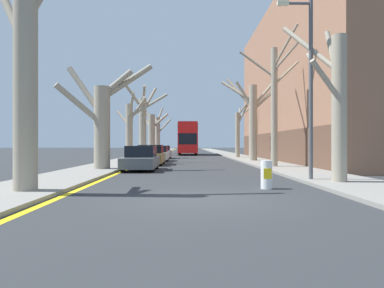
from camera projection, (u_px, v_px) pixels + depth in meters
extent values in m
plane|color=#2B2D30|center=(200.00, 200.00, 9.95)|extent=(300.00, 300.00, 0.00)
cube|color=gray|center=(155.00, 153.00, 59.88)|extent=(3.03, 120.00, 0.12)
cube|color=gray|center=(224.00, 153.00, 60.02)|extent=(3.03, 120.00, 0.12)
cube|color=#93664C|center=(327.00, 82.00, 33.08)|extent=(10.00, 31.18, 13.96)
cube|color=brown|center=(271.00, 147.00, 33.01)|extent=(0.12, 30.55, 2.50)
cube|color=yellow|center=(165.00, 153.00, 59.90)|extent=(0.24, 120.00, 0.01)
cylinder|color=gray|center=(26.00, 76.00, 11.03)|extent=(0.69, 0.69, 7.02)
cylinder|color=gray|center=(8.00, 7.00, 11.73)|extent=(2.04, 1.72, 3.14)
cylinder|color=gray|center=(14.00, 21.00, 12.10)|extent=(1.97, 2.43, 2.43)
cylinder|color=gray|center=(102.00, 129.00, 20.92)|extent=(0.89, 0.89, 4.72)
cylinder|color=gray|center=(127.00, 82.00, 21.41)|extent=(2.91, 1.30, 2.26)
cylinder|color=gray|center=(85.00, 91.00, 21.26)|extent=(2.38, 1.08, 2.99)
cylinder|color=gray|center=(80.00, 105.00, 20.16)|extent=(2.41, 1.85, 2.21)
cylinder|color=gray|center=(117.00, 83.00, 21.07)|extent=(1.85, 0.63, 1.65)
cylinder|color=gray|center=(129.00, 133.00, 30.42)|extent=(0.58, 0.58, 4.77)
cylinder|color=gray|center=(137.00, 110.00, 30.39)|extent=(1.46, 0.30, 1.93)
cylinder|color=gray|center=(123.00, 118.00, 30.82)|extent=(1.34, 1.06, 1.40)
cylinder|color=gray|center=(148.00, 106.00, 30.34)|extent=(3.21, 0.41, 2.00)
cylinder|color=gray|center=(131.00, 105.00, 29.08)|extent=(0.97, 2.85, 1.81)
cylinder|color=gray|center=(143.00, 128.00, 40.54)|extent=(0.79, 0.79, 6.46)
cylinder|color=gray|center=(144.00, 96.00, 39.56)|extent=(0.74, 2.22, 2.14)
cylinder|color=gray|center=(142.00, 118.00, 41.16)|extent=(0.58, 1.51, 1.67)
cylinder|color=gray|center=(149.00, 100.00, 41.12)|extent=(1.67, 1.49, 2.85)
cylinder|color=gray|center=(143.00, 107.00, 39.44)|extent=(0.70, 2.44, 2.06)
cylinder|color=gray|center=(134.00, 97.00, 39.41)|extent=(1.83, 2.54, 2.56)
cylinder|color=gray|center=(152.00, 135.00, 49.87)|extent=(0.87, 0.87, 5.46)
cylinder|color=gray|center=(147.00, 114.00, 50.27)|extent=(1.62, 1.18, 1.90)
cylinder|color=gray|center=(160.00, 121.00, 50.72)|extent=(2.34, 2.02, 2.26)
cylinder|color=gray|center=(148.00, 124.00, 50.59)|extent=(1.46, 1.79, 2.04)
cylinder|color=gray|center=(158.00, 135.00, 59.62)|extent=(0.78, 0.78, 5.79)
cylinder|color=gray|center=(160.00, 115.00, 60.02)|extent=(1.09, 1.17, 2.27)
cylinder|color=gray|center=(153.00, 121.00, 60.52)|extent=(2.09, 2.16, 3.02)
cylinder|color=gray|center=(164.00, 126.00, 60.70)|extent=(2.25, 2.44, 2.53)
cylinder|color=gray|center=(157.00, 127.00, 58.83)|extent=(0.30, 1.79, 1.98)
cylinder|color=gray|center=(154.00, 120.00, 60.06)|extent=(1.67, 1.25, 2.27)
cylinder|color=gray|center=(339.00, 110.00, 13.60)|extent=(0.54, 0.54, 5.46)
cylinder|color=gray|center=(322.00, 74.00, 15.06)|extent=(0.39, 3.04, 2.40)
cylinder|color=gray|center=(326.00, 80.00, 13.30)|extent=(1.39, 0.82, 1.40)
cylinder|color=gray|center=(310.00, 48.00, 14.83)|extent=(1.57, 2.67, 2.47)
cylinder|color=gray|center=(333.00, 57.00, 14.27)|extent=(0.24, 1.50, 2.40)
cylinder|color=gray|center=(274.00, 108.00, 23.11)|extent=(0.41, 0.41, 7.45)
cylinder|color=gray|center=(286.00, 73.00, 23.53)|extent=(1.86, 0.98, 1.70)
cylinder|color=gray|center=(286.00, 46.00, 22.26)|extent=(1.14, 1.87, 2.18)
cylinder|color=gray|center=(276.00, 79.00, 24.39)|extent=(0.97, 2.69, 2.42)
cylinder|color=gray|center=(257.00, 64.00, 23.24)|extent=(2.19, 0.44, 1.72)
cylinder|color=gray|center=(286.00, 56.00, 22.41)|extent=(1.30, 1.57, 1.53)
cylinder|color=gray|center=(253.00, 123.00, 31.75)|extent=(0.69, 0.69, 6.51)
cylinder|color=gray|center=(245.00, 95.00, 31.84)|extent=(1.61, 0.45, 2.39)
cylinder|color=gray|center=(265.00, 93.00, 32.04)|extent=(2.41, 0.83, 2.67)
cylinder|color=gray|center=(240.00, 93.00, 32.48)|extent=(2.31, 1.77, 2.86)
cylinder|color=gray|center=(264.00, 100.00, 31.94)|extent=(2.13, 0.60, 2.00)
cylinder|color=gray|center=(237.00, 92.00, 32.48)|extent=(2.72, 1.76, 2.10)
cylinder|color=gray|center=(238.00, 135.00, 39.96)|extent=(0.48, 0.48, 4.87)
cylinder|color=gray|center=(239.00, 118.00, 40.60)|extent=(0.66, 1.45, 2.22)
cylinder|color=gray|center=(242.00, 115.00, 39.70)|extent=(1.20, 0.75, 2.17)
cylinder|color=gray|center=(244.00, 108.00, 39.54)|extent=(1.38, 1.07, 1.71)
cylinder|color=gray|center=(248.00, 110.00, 40.31)|extent=(2.48, 0.86, 2.20)
cube|color=red|center=(188.00, 143.00, 52.60)|extent=(2.59, 10.38, 2.63)
cube|color=red|center=(188.00, 129.00, 52.60)|extent=(2.54, 10.17, 1.32)
cube|color=#B11515|center=(188.00, 124.00, 52.60)|extent=(2.54, 10.17, 0.12)
cube|color=black|center=(188.00, 139.00, 52.60)|extent=(2.62, 9.13, 1.37)
cube|color=black|center=(188.00, 128.00, 52.60)|extent=(2.62, 9.13, 1.00)
cube|color=black|center=(188.00, 139.00, 47.43)|extent=(2.33, 0.06, 1.43)
cylinder|color=black|center=(179.00, 152.00, 49.47)|extent=(0.30, 1.02, 1.02)
cylinder|color=black|center=(196.00, 152.00, 49.50)|extent=(0.30, 1.02, 1.02)
cylinder|color=black|center=(180.00, 151.00, 55.49)|extent=(0.30, 1.02, 1.02)
cylinder|color=black|center=(195.00, 151.00, 55.52)|extent=(0.30, 1.02, 1.02)
cube|color=#4C5156|center=(141.00, 162.00, 21.09)|extent=(1.79, 4.38, 0.58)
cube|color=black|center=(141.00, 151.00, 21.36)|extent=(1.57, 2.28, 0.64)
cylinder|color=black|center=(123.00, 166.00, 19.77)|extent=(0.20, 0.62, 0.62)
cylinder|color=black|center=(152.00, 166.00, 19.79)|extent=(0.20, 0.62, 0.62)
cylinder|color=black|center=(130.00, 164.00, 22.40)|extent=(0.20, 0.62, 0.62)
cylinder|color=black|center=(157.00, 164.00, 22.42)|extent=(0.20, 0.62, 0.62)
cube|color=olive|center=(151.00, 158.00, 26.77)|extent=(1.86, 4.42, 0.64)
cube|color=black|center=(151.00, 149.00, 27.04)|extent=(1.63, 2.30, 0.61)
cylinder|color=black|center=(137.00, 161.00, 25.44)|extent=(0.20, 0.62, 0.62)
cylinder|color=black|center=(161.00, 161.00, 25.46)|extent=(0.20, 0.62, 0.62)
cylinder|color=black|center=(141.00, 160.00, 28.09)|extent=(0.20, 0.62, 0.62)
cylinder|color=black|center=(163.00, 160.00, 28.11)|extent=(0.20, 0.62, 0.62)
cube|color=silver|center=(157.00, 156.00, 32.62)|extent=(1.88, 4.44, 0.59)
cube|color=black|center=(157.00, 149.00, 32.89)|extent=(1.66, 2.31, 0.57)
cylinder|color=black|center=(146.00, 158.00, 31.28)|extent=(0.20, 0.67, 0.67)
cylinder|color=black|center=(166.00, 158.00, 31.30)|extent=(0.20, 0.67, 0.67)
cylinder|color=black|center=(149.00, 157.00, 33.95)|extent=(0.20, 0.67, 0.67)
cylinder|color=black|center=(168.00, 157.00, 33.97)|extent=(0.20, 0.67, 0.67)
cube|color=#9EA3AD|center=(162.00, 154.00, 38.85)|extent=(1.79, 4.02, 0.64)
cube|color=black|center=(162.00, 148.00, 39.09)|extent=(1.57, 2.09, 0.53)
cylinder|color=black|center=(153.00, 156.00, 37.64)|extent=(0.20, 0.63, 0.63)
cylinder|color=black|center=(169.00, 156.00, 37.66)|extent=(0.20, 0.63, 0.63)
cylinder|color=black|center=(155.00, 155.00, 40.05)|extent=(0.20, 0.63, 0.63)
cylinder|color=black|center=(170.00, 155.00, 40.07)|extent=(0.20, 0.63, 0.63)
cylinder|color=#4C4F54|center=(311.00, 91.00, 14.62)|extent=(0.16, 0.16, 7.14)
cylinder|color=#4C4F54|center=(297.00, 3.00, 14.61)|extent=(1.10, 0.11, 0.11)
cube|color=beige|center=(283.00, 3.00, 14.60)|extent=(0.44, 0.20, 0.16)
cylinder|color=white|center=(266.00, 175.00, 12.38)|extent=(0.38, 0.38, 0.94)
cube|color=yellow|center=(268.00, 174.00, 12.19)|extent=(0.26, 0.01, 0.34)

